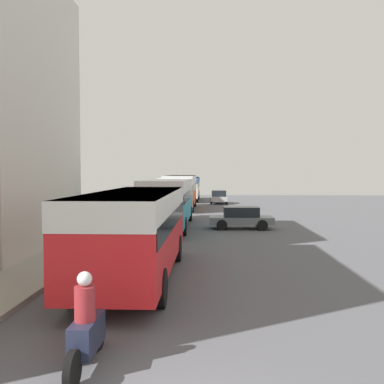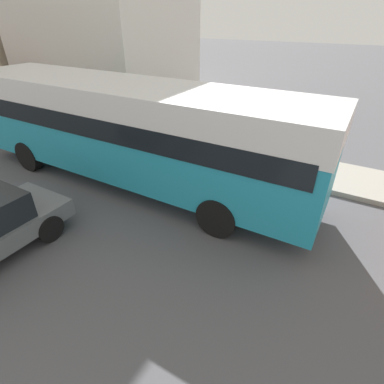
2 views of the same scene
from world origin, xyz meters
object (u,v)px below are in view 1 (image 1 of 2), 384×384
bus_lead (136,222)px  pedestrian_near_curb (126,206)px  motorcycle_behind_lead (86,330)px  bus_third_in_line (181,187)px  bus_rear (188,185)px  car_crossing (241,217)px  car_far_curb (219,197)px  bus_following (170,196)px

bus_lead → pedestrian_near_curb: 15.81m
bus_lead → motorcycle_behind_lead: 6.38m
bus_third_in_line → bus_rear: bus_third_in_line is taller
bus_rear → car_crossing: bus_rear is taller
bus_rear → car_far_curb: 6.02m
bus_rear → car_crossing: 26.14m
bus_lead → bus_following: size_ratio=0.81×
car_far_curb → pedestrian_near_curb: bearing=-110.4°
bus_rear → pedestrian_near_curb: bearing=-97.7°
bus_lead → car_crossing: 13.23m
bus_lead → car_crossing: (4.26, 12.48, -1.13)m
bus_following → motorcycle_behind_lead: (0.37, -19.32, -1.27)m
car_crossing → pedestrian_near_curb: (-7.65, 2.95, 0.39)m
bus_following → bus_rear: 25.15m
bus_lead → bus_third_in_line: size_ratio=0.99×
bus_following → motorcycle_behind_lead: size_ratio=5.06×
bus_third_in_line → pedestrian_near_curb: (-3.05, -10.84, -0.93)m
bus_following → bus_rear: bearing=90.3°
bus_third_in_line → motorcycle_behind_lead: bus_third_in_line is taller
bus_following → car_crossing: 4.63m
bus_rear → bus_following: bearing=-89.7°
motorcycle_behind_lead → bus_following: bearing=91.1°
pedestrian_near_curb → motorcycle_behind_lead: bearing=-80.6°
bus_third_in_line → car_far_curb: (3.69, 7.26, -1.28)m
car_crossing → car_far_curb: size_ratio=1.00×
bus_following → bus_third_in_line: size_ratio=1.22×
bus_lead → bus_third_in_line: (-0.35, 26.26, 0.20)m
bus_lead → bus_rear: size_ratio=1.00×
bus_following → pedestrian_near_curb: (-3.23, 2.38, -0.85)m
car_crossing → bus_following: bearing=-97.4°
bus_following → car_far_curb: 20.81m
bus_third_in_line → car_crossing: bus_third_in_line is taller
bus_third_in_line → bus_lead: bearing=-89.2°
bus_following → pedestrian_near_curb: bus_following is taller
motorcycle_behind_lead → bus_rear: bearing=90.7°
bus_lead → pedestrian_near_curb: bearing=102.4°
car_far_curb → pedestrian_near_curb: 19.32m
motorcycle_behind_lead → car_crossing: bearing=77.8°
bus_following → car_crossing: (4.42, -0.57, -1.24)m
bus_rear → motorcycle_behind_lead: bus_rear is taller
bus_lead → bus_following: bearing=90.7°
bus_third_in_line → bus_rear: size_ratio=1.00×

